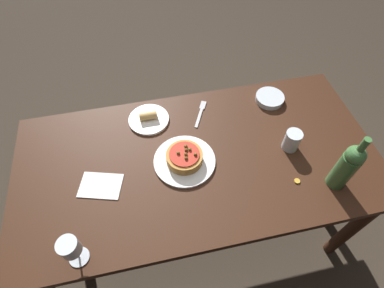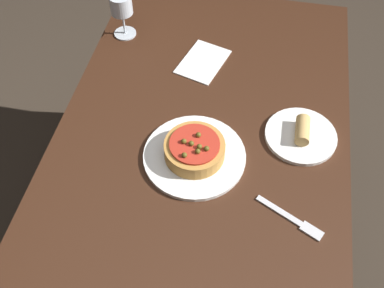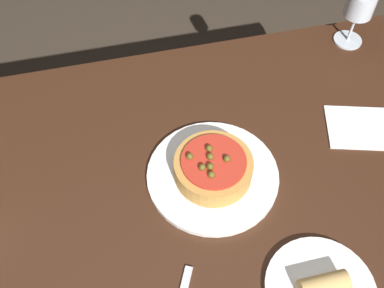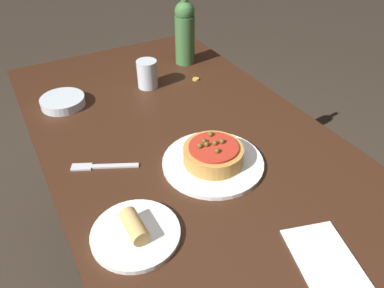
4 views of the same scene
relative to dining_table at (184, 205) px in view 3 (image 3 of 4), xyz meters
name	(u,v)px [view 3 (image 3 of 4)]	position (x,y,z in m)	size (l,w,h in m)	color
dining_table	(184,205)	(0.00, 0.00, 0.00)	(1.59, 0.79, 0.72)	#381E11
dinner_plate	(213,175)	(0.06, 0.01, 0.09)	(0.27, 0.27, 0.01)	white
pizza	(213,167)	(0.06, 0.00, 0.12)	(0.16, 0.16, 0.06)	#BC843D
wine_glass	(359,7)	(0.51, 0.32, 0.19)	(0.07, 0.07, 0.14)	silver
paper_napkin	(366,128)	(0.42, 0.05, 0.09)	(0.20, 0.16, 0.00)	white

